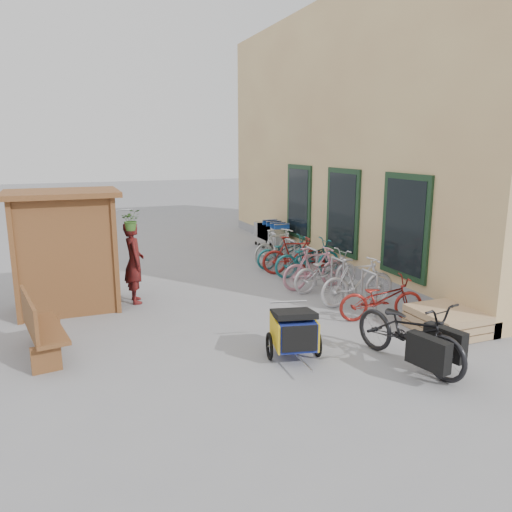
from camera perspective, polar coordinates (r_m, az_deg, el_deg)
name	(u,v)px	position (r m, az deg, el deg)	size (l,w,h in m)	color
ground	(261,328)	(9.20, 0.54, -8.24)	(80.00, 80.00, 0.00)	gray
building	(407,137)	(15.82, 16.85, 12.85)	(6.07, 13.00, 7.00)	#D9BD7D
kiosk	(60,234)	(10.57, -21.48, 2.35)	(2.49, 1.65, 2.40)	brown
bike_rack	(312,262)	(12.07, 6.39, -0.70)	(0.05, 5.35, 0.86)	#A5A8AD
pallet_stack	(446,321)	(9.56, 20.94, -6.95)	(1.00, 1.20, 0.40)	tan
bench	(40,326)	(8.54, -23.49, -7.35)	(0.73, 1.64, 1.00)	brown
shopping_carts	(271,232)	(16.01, 1.70, 2.76)	(0.52, 1.76, 0.94)	silver
child_trailer	(294,330)	(7.88, 4.34, -8.38)	(0.90, 1.43, 0.82)	navy
cargo_bike	(411,332)	(7.90, 17.28, -8.32)	(1.10, 2.12, 1.06)	black
person_kiosk	(134,262)	(10.76, -13.77, -0.70)	(0.63, 0.41, 1.73)	maroon
bike_0	(381,299)	(9.76, 14.12, -4.74)	(0.57, 1.63, 0.86)	maroon
bike_1	(358,282)	(10.52, 11.53, -2.88)	(0.48, 1.70, 1.02)	silver
bike_2	(326,271)	(11.50, 7.98, -1.69)	(0.61, 1.75, 0.92)	silver
bike_3	(315,268)	(11.59, 6.71, -1.36)	(0.47, 1.65, 0.99)	#CD8497
bike_4	(307,258)	(12.69, 5.91, -0.23)	(0.63, 1.81, 0.95)	#1B666D
bike_5	(294,255)	(12.87, 4.37, 0.09)	(0.47, 1.66, 0.99)	maroon
bike_6	(286,252)	(13.48, 3.45, 0.44)	(0.59, 1.69, 0.89)	#1B666D
bike_7	(278,246)	(13.98, 2.49, 1.12)	(0.47, 1.66, 1.00)	beige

